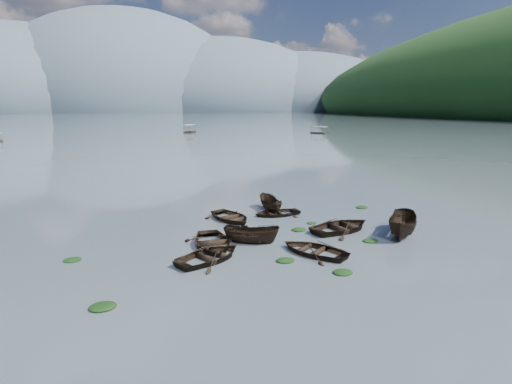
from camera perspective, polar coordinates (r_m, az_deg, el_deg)
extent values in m
plane|color=#4B575D|center=(21.88, 7.89, -11.53)|extent=(2400.00, 2400.00, 0.00)
ellipsoid|color=#475666|center=(952.59, -30.03, 9.90)|extent=(520.00, 520.00, 280.00)
ellipsoid|color=#475666|center=(920.06, -17.77, 10.90)|extent=(520.00, 520.00, 340.00)
ellipsoid|color=#475666|center=(930.38, -5.15, 11.41)|extent=(520.00, 520.00, 260.00)
ellipsoid|color=#475666|center=(975.29, 5.56, 11.43)|extent=(520.00, 520.00, 220.00)
imported|color=black|center=(25.75, -6.26, -7.81)|extent=(3.42, 4.75, 0.97)
imported|color=black|center=(23.67, -6.55, -9.63)|extent=(5.39, 5.00, 0.91)
imported|color=black|center=(26.31, -0.67, -7.30)|extent=(3.98, 2.82, 1.44)
imported|color=black|center=(24.76, 8.25, -8.68)|extent=(5.04, 5.25, 0.89)
imported|color=black|center=(29.48, 12.13, -5.43)|extent=(5.81, 4.90, 1.03)
imported|color=black|center=(29.48, 20.18, -5.92)|extent=(4.40, 4.85, 1.85)
imported|color=black|center=(31.53, -3.65, -4.03)|extent=(4.52, 5.25, 0.92)
imported|color=black|center=(32.93, 3.01, -3.33)|extent=(4.17, 3.20, 0.80)
imported|color=black|center=(34.38, 2.00, -2.66)|extent=(1.56, 3.80, 1.45)
ellipsoid|color=black|center=(19.58, -21.05, -15.22)|extent=(1.20, 0.98, 0.26)
ellipsoid|color=black|center=(23.39, 4.24, -9.85)|extent=(1.10, 0.88, 0.24)
ellipsoid|color=black|center=(22.26, 12.29, -11.28)|extent=(1.10, 0.88, 0.24)
ellipsoid|color=black|center=(30.83, 7.97, -4.50)|extent=(0.80, 0.68, 0.18)
ellipsoid|color=black|center=(27.65, 16.03, -6.81)|extent=(1.07, 0.85, 0.22)
ellipsoid|color=black|center=(25.72, -24.74, -8.91)|extent=(1.03, 0.83, 0.22)
ellipsoid|color=black|center=(29.09, 6.15, -5.46)|extent=(1.09, 0.91, 0.23)
ellipsoid|color=black|center=(36.43, 14.88, -2.22)|extent=(1.12, 0.90, 0.24)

